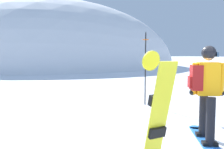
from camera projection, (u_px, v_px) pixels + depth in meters
ridge_peak_main at (52, 66)px, 33.24m from camera, size 33.93×30.53×17.55m
snowboarder_main at (206, 91)px, 4.23m from camera, size 1.16×1.57×1.71m
spare_snowboard at (157, 110)px, 3.19m from camera, size 0.28×0.43×1.62m
piste_marker_near at (145, 63)px, 7.39m from camera, size 0.20×0.20×2.27m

